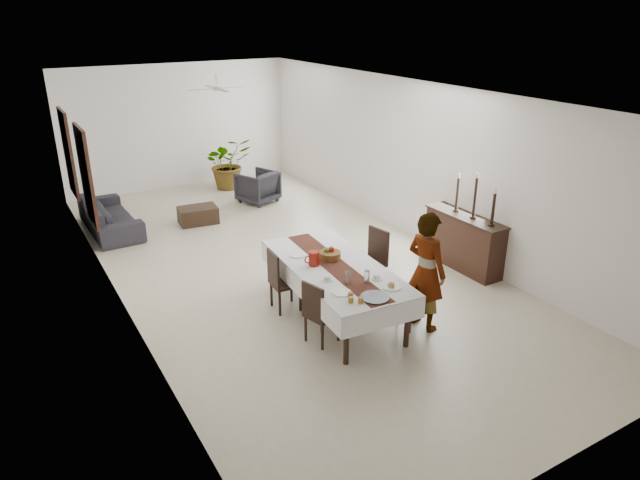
# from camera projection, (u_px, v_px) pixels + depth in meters

# --- Properties ---
(floor) EXTENTS (6.00, 12.00, 0.00)m
(floor) POSITION_uv_depth(u_px,v_px,m) (285.00, 264.00, 10.76)
(floor) COLOR beige
(floor) RESTS_ON ground
(ceiling) EXTENTS (6.00, 12.00, 0.02)m
(ceiling) POSITION_uv_depth(u_px,v_px,m) (281.00, 91.00, 9.55)
(ceiling) COLOR white
(ceiling) RESTS_ON wall_back
(wall_back) EXTENTS (6.00, 0.02, 3.20)m
(wall_back) POSITION_uv_depth(u_px,v_px,m) (179.00, 126.00, 14.93)
(wall_back) COLOR white
(wall_back) RESTS_ON floor
(wall_front) EXTENTS (6.00, 0.02, 3.20)m
(wall_front) POSITION_uv_depth(u_px,v_px,m) (574.00, 339.00, 5.38)
(wall_front) COLOR white
(wall_front) RESTS_ON floor
(wall_left) EXTENTS (0.02, 12.00, 3.20)m
(wall_left) POSITION_uv_depth(u_px,v_px,m) (109.00, 211.00, 8.74)
(wall_left) COLOR white
(wall_left) RESTS_ON floor
(wall_right) EXTENTS (0.02, 12.00, 3.20)m
(wall_right) POSITION_uv_depth(u_px,v_px,m) (415.00, 161.00, 11.57)
(wall_right) COLOR white
(wall_right) RESTS_ON floor
(dining_table_top) EXTENTS (1.31, 2.74, 0.06)m
(dining_table_top) POSITION_uv_depth(u_px,v_px,m) (335.00, 268.00, 8.71)
(dining_table_top) COLOR black
(dining_table_top) RESTS_ON table_leg_fl
(table_leg_fl) EXTENTS (0.08, 0.08, 0.78)m
(table_leg_fl) POSITION_uv_depth(u_px,v_px,m) (346.00, 339.00, 7.62)
(table_leg_fl) COLOR black
(table_leg_fl) RESTS_ON floor
(table_leg_fr) EXTENTS (0.08, 0.08, 0.78)m
(table_leg_fr) POSITION_uv_depth(u_px,v_px,m) (407.00, 323.00, 8.01)
(table_leg_fr) COLOR black
(table_leg_fr) RESTS_ON floor
(table_leg_bl) EXTENTS (0.08, 0.08, 0.78)m
(table_leg_bl) POSITION_uv_depth(u_px,v_px,m) (275.00, 267.00, 9.72)
(table_leg_bl) COLOR black
(table_leg_bl) RESTS_ON floor
(table_leg_br) EXTENTS (0.08, 0.08, 0.78)m
(table_leg_br) POSITION_uv_depth(u_px,v_px,m) (326.00, 257.00, 10.11)
(table_leg_br) COLOR black
(table_leg_br) RESTS_ON floor
(tablecloth_top) EXTENTS (1.53, 2.96, 0.01)m
(tablecloth_top) POSITION_uv_depth(u_px,v_px,m) (335.00, 266.00, 8.69)
(tablecloth_top) COLOR silver
(tablecloth_top) RESTS_ON dining_table_top
(tablecloth_drape_left) EXTENTS (0.23, 2.86, 0.33)m
(tablecloth_drape_left) POSITION_uv_depth(u_px,v_px,m) (296.00, 284.00, 8.49)
(tablecloth_drape_left) COLOR white
(tablecloth_drape_left) RESTS_ON dining_table_top
(tablecloth_drape_right) EXTENTS (0.23, 2.86, 0.33)m
(tablecloth_drape_right) POSITION_uv_depth(u_px,v_px,m) (371.00, 268.00, 9.02)
(tablecloth_drape_right) COLOR silver
(tablecloth_drape_right) RESTS_ON dining_table_top
(tablecloth_drape_near) EXTENTS (1.31, 0.11, 0.33)m
(tablecloth_drape_near) POSITION_uv_depth(u_px,v_px,m) (385.00, 318.00, 7.57)
(tablecloth_drape_near) COLOR white
(tablecloth_drape_near) RESTS_ON dining_table_top
(tablecloth_drape_far) EXTENTS (1.31, 0.11, 0.33)m
(tablecloth_drape_far) POSITION_uv_depth(u_px,v_px,m) (297.00, 244.00, 9.94)
(tablecloth_drape_far) COLOR silver
(tablecloth_drape_far) RESTS_ON dining_table_top
(table_runner) EXTENTS (0.60, 2.80, 0.00)m
(table_runner) POSITION_uv_depth(u_px,v_px,m) (335.00, 266.00, 8.69)
(table_runner) COLOR #572618
(table_runner) RESTS_ON tablecloth_top
(red_pitcher) EXTENTS (0.18, 0.18, 0.22)m
(red_pitcher) POSITION_uv_depth(u_px,v_px,m) (314.00, 258.00, 8.67)
(red_pitcher) COLOR maroon
(red_pitcher) RESTS_ON tablecloth_top
(pitcher_handle) EXTENTS (0.13, 0.03, 0.13)m
(pitcher_handle) POSITION_uv_depth(u_px,v_px,m) (308.00, 259.00, 8.64)
(pitcher_handle) COLOR maroon
(pitcher_handle) RESTS_ON red_pitcher
(wine_glass_near) EXTENTS (0.08, 0.08, 0.19)m
(wine_glass_near) POSITION_uv_depth(u_px,v_px,m) (367.00, 277.00, 8.11)
(wine_glass_near) COLOR white
(wine_glass_near) RESTS_ON tablecloth_top
(wine_glass_mid) EXTENTS (0.08, 0.08, 0.19)m
(wine_glass_mid) POSITION_uv_depth(u_px,v_px,m) (348.00, 277.00, 8.10)
(wine_glass_mid) COLOR silver
(wine_glass_mid) RESTS_ON tablecloth_top
(teacup_right) EXTENTS (0.10, 0.10, 0.07)m
(teacup_right) POSITION_uv_depth(u_px,v_px,m) (377.00, 277.00, 8.26)
(teacup_right) COLOR white
(teacup_right) RESTS_ON saucer_right
(saucer_right) EXTENTS (0.17, 0.17, 0.01)m
(saucer_right) POSITION_uv_depth(u_px,v_px,m) (377.00, 278.00, 8.27)
(saucer_right) COLOR white
(saucer_right) RESTS_ON tablecloth_top
(teacup_left) EXTENTS (0.10, 0.10, 0.07)m
(teacup_left) POSITION_uv_depth(u_px,v_px,m) (327.00, 278.00, 8.22)
(teacup_left) COLOR silver
(teacup_left) RESTS_ON saucer_left
(saucer_left) EXTENTS (0.17, 0.17, 0.01)m
(saucer_left) POSITION_uv_depth(u_px,v_px,m) (327.00, 280.00, 8.23)
(saucer_left) COLOR white
(saucer_left) RESTS_ON tablecloth_top
(plate_near_right) EXTENTS (0.27, 0.27, 0.02)m
(plate_near_right) POSITION_uv_depth(u_px,v_px,m) (391.00, 287.00, 8.01)
(plate_near_right) COLOR silver
(plate_near_right) RESTS_ON tablecloth_top
(bread_near_right) EXTENTS (0.10, 0.10, 0.10)m
(bread_near_right) POSITION_uv_depth(u_px,v_px,m) (391.00, 285.00, 8.00)
(bread_near_right) COLOR tan
(bread_near_right) RESTS_ON plate_near_right
(plate_near_left) EXTENTS (0.27, 0.27, 0.02)m
(plate_near_left) POSITION_uv_depth(u_px,v_px,m) (342.00, 292.00, 7.86)
(plate_near_left) COLOR white
(plate_near_left) RESTS_ON tablecloth_top
(plate_far_left) EXTENTS (0.27, 0.27, 0.02)m
(plate_far_left) POSITION_uv_depth(u_px,v_px,m) (297.00, 255.00, 9.05)
(plate_far_left) COLOR silver
(plate_far_left) RESTS_ON tablecloth_top
(serving_tray) EXTENTS (0.40, 0.40, 0.02)m
(serving_tray) POSITION_uv_depth(u_px,v_px,m) (375.00, 297.00, 7.72)
(serving_tray) COLOR #3B3C40
(serving_tray) RESTS_ON tablecloth_top
(jam_jar_a) EXTENTS (0.07, 0.07, 0.08)m
(jam_jar_a) POSITION_uv_depth(u_px,v_px,m) (361.00, 300.00, 7.58)
(jam_jar_a) COLOR #975916
(jam_jar_a) RESTS_ON tablecloth_top
(jam_jar_b) EXTENTS (0.07, 0.07, 0.08)m
(jam_jar_b) POSITION_uv_depth(u_px,v_px,m) (351.00, 300.00, 7.59)
(jam_jar_b) COLOR #8B6114
(jam_jar_b) RESTS_ON tablecloth_top
(jam_jar_c) EXTENTS (0.07, 0.07, 0.08)m
(jam_jar_c) POSITION_uv_depth(u_px,v_px,m) (350.00, 295.00, 7.71)
(jam_jar_c) COLOR brown
(jam_jar_c) RESTS_ON tablecloth_top
(fruit_basket) EXTENTS (0.33, 0.33, 0.11)m
(fruit_basket) POSITION_uv_depth(u_px,v_px,m) (330.00, 255.00, 8.92)
(fruit_basket) COLOR brown
(fruit_basket) RESTS_ON tablecloth_top
(fruit_red) EXTENTS (0.10, 0.10, 0.10)m
(fruit_red) POSITION_uv_depth(u_px,v_px,m) (331.00, 249.00, 8.92)
(fruit_red) COLOR #A61A10
(fruit_red) RESTS_ON fruit_basket
(fruit_green) EXTENTS (0.09, 0.09, 0.09)m
(fruit_green) POSITION_uv_depth(u_px,v_px,m) (327.00, 250.00, 8.90)
(fruit_green) COLOR #597E26
(fruit_green) RESTS_ON fruit_basket
(chair_right_near_seat) EXTENTS (0.43, 0.43, 0.04)m
(chair_right_near_seat) POSITION_uv_depth(u_px,v_px,m) (414.00, 302.00, 8.53)
(chair_right_near_seat) COLOR black
(chair_right_near_seat) RESTS_ON chair_right_near_leg_fl
(chair_right_near_leg_fl) EXTENTS (0.04, 0.04, 0.39)m
(chair_right_near_leg_fl) POSITION_uv_depth(u_px,v_px,m) (428.00, 317.00, 8.54)
(chair_right_near_leg_fl) COLOR black
(chair_right_near_leg_fl) RESTS_ON floor
(chair_right_near_leg_fr) EXTENTS (0.04, 0.04, 0.39)m
(chair_right_near_leg_fr) POSITION_uv_depth(u_px,v_px,m) (416.00, 308.00, 8.81)
(chair_right_near_leg_fr) COLOR black
(chair_right_near_leg_fr) RESTS_ON floor
(chair_right_near_leg_bl) EXTENTS (0.04, 0.04, 0.39)m
(chair_right_near_leg_bl) POSITION_uv_depth(u_px,v_px,m) (410.00, 322.00, 8.42)
(chair_right_near_leg_bl) COLOR black
(chair_right_near_leg_bl) RESTS_ON floor
(chair_right_near_leg_br) EXTENTS (0.04, 0.04, 0.39)m
(chair_right_near_leg_br) POSITION_uv_depth(u_px,v_px,m) (399.00, 312.00, 8.69)
(chair_right_near_leg_br) COLOR black
(chair_right_near_leg_br) RESTS_ON floor
(chair_right_near_back) EXTENTS (0.08, 0.39, 0.50)m
(chair_right_near_back) POSITION_uv_depth(u_px,v_px,m) (425.00, 284.00, 8.50)
(chair_right_near_back) COLOR black
(chair_right_near_back) RESTS_ON chair_right_near_seat
(chair_right_far_seat) EXTENTS (0.53, 0.53, 0.05)m
(chair_right_far_seat) POSITION_uv_depth(u_px,v_px,m) (369.00, 265.00, 9.60)
(chair_right_far_seat) COLOR black
(chair_right_far_seat) RESTS_ON chair_right_far_leg_fl
(chair_right_far_leg_fl) EXTENTS (0.05, 0.05, 0.45)m
(chair_right_far_leg_fl) POSITION_uv_depth(u_px,v_px,m) (384.00, 279.00, 9.68)
(chair_right_far_leg_fl) COLOR black
(chair_right_far_leg_fl) RESTS_ON floor
(chair_right_far_leg_fr) EXTENTS (0.05, 0.05, 0.45)m
(chair_right_far_leg_fr) POSITION_uv_depth(u_px,v_px,m) (369.00, 271.00, 9.94)
(chair_right_far_leg_fr) COLOR black
(chair_right_far_leg_fr) RESTS_ON floor
(chair_right_far_leg_bl) EXTENTS (0.05, 0.05, 0.45)m
(chair_right_far_leg_bl) POSITION_uv_depth(u_px,v_px,m) (369.00, 285.00, 9.46)
(chair_right_far_leg_bl) COLOR black
(chair_right_far_leg_bl) RESTS_ON floor
(chair_right_far_leg_br) EXTENTS (0.05, 0.05, 0.45)m
(chair_right_far_leg_br) POSITION_uv_depth(u_px,v_px,m) (353.00, 278.00, 9.72)
(chair_right_far_leg_br) COLOR black
(chair_right_far_leg_br) RESTS_ON floor
(chair_right_far_back) EXTENTS (0.12, 0.45, 0.58)m
(chair_right_far_back) POSITION_uv_depth(u_px,v_px,m) (378.00, 245.00, 9.61)
(chair_right_far_back) COLOR black
(chair_right_far_back) RESTS_ON chair_right_far_seat
(chair_left_near_seat) EXTENTS (0.50, 0.50, 0.05)m
(chair_left_near_seat) POSITION_uv_depth(u_px,v_px,m) (322.00, 315.00, 8.14)
(chair_left_near_seat) COLOR black
(chair_left_near_seat) RESTS_ON chair_left_near_leg_fl
(chair_left_near_leg_fl) EXTENTS (0.05, 0.05, 0.41)m
(chair_left_near_leg_fl) POSITION_uv_depth(u_px,v_px,m) (306.00, 329.00, 8.22)
(chair_left_near_leg_fl) COLOR black
(chair_left_near_leg_fl) RESTS_ON floor
(chair_left_near_leg_fr) EXTENTS (0.05, 0.05, 0.41)m
(chair_left_near_leg_fr) POSITION_uv_depth(u_px,v_px,m) (322.00, 337.00, 8.00)
(chair_left_near_leg_fr) COLOR black
(chair_left_near_leg_fr) RESTS_ON floor
(chair_left_near_leg_bl) EXTENTS (0.05, 0.05, 0.41)m
(chair_left_near_leg_bl) POSITION_uv_depth(u_px,v_px,m) (322.00, 320.00, 8.44)
(chair_left_near_leg_bl) COLOR black
(chair_left_near_leg_bl) RESTS_ON floor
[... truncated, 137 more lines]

